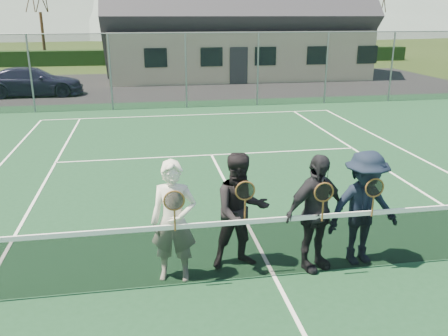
# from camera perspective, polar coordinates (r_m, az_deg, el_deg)

# --- Properties ---
(ground) EXTENTS (220.00, 220.00, 0.00)m
(ground) POSITION_cam_1_polar(r_m,az_deg,el_deg) (26.29, -5.87, 9.83)
(ground) COLOR #2D4318
(ground) RESTS_ON ground
(court_surface) EXTENTS (30.00, 30.00, 0.02)m
(court_surface) POSITION_cam_1_polar(r_m,az_deg,el_deg) (7.25, 6.00, -12.84)
(court_surface) COLOR #14381E
(court_surface) RESTS_ON ground
(tarmac_carpark) EXTENTS (40.00, 12.00, 0.01)m
(tarmac_carpark) POSITION_cam_1_polar(r_m,az_deg,el_deg) (26.33, -14.70, 9.37)
(tarmac_carpark) COLOR black
(tarmac_carpark) RESTS_ON ground
(hedge_row) EXTENTS (40.00, 1.20, 1.10)m
(hedge_row) POSITION_cam_1_polar(r_m,az_deg,el_deg) (38.14, -7.24, 13.15)
(hedge_row) COLOR black
(hedge_row) RESTS_ON ground
(car_c) EXTENTS (4.62, 1.94, 1.33)m
(car_c) POSITION_cam_1_polar(r_m,az_deg,el_deg) (24.49, -22.06, 9.60)
(car_c) COLOR #1B1C37
(car_c) RESTS_ON ground
(court_markings) EXTENTS (11.03, 23.83, 0.01)m
(court_markings) POSITION_cam_1_polar(r_m,az_deg,el_deg) (7.24, 6.00, -12.74)
(court_markings) COLOR white
(court_markings) RESTS_ON court_surface
(tennis_net) EXTENTS (11.68, 0.08, 1.10)m
(tennis_net) POSITION_cam_1_polar(r_m,az_deg,el_deg) (6.99, 6.14, -9.12)
(tennis_net) COLOR slate
(tennis_net) RESTS_ON ground
(perimeter_fence) EXTENTS (30.07, 0.07, 3.02)m
(perimeter_fence) POSITION_cam_1_polar(r_m,az_deg,el_deg) (19.67, -4.60, 11.59)
(perimeter_fence) COLOR slate
(perimeter_fence) RESTS_ON ground
(clubhouse) EXTENTS (15.60, 8.20, 7.70)m
(clubhouse) POSITION_cam_1_polar(r_m,az_deg,el_deg) (30.52, 1.22, 18.56)
(clubhouse) COLOR beige
(clubhouse) RESTS_ON ground
(player_a) EXTENTS (0.73, 0.56, 1.80)m
(player_a) POSITION_cam_1_polar(r_m,az_deg,el_deg) (6.78, -6.06, -6.44)
(player_a) COLOR white
(player_a) RESTS_ON court_surface
(player_b) EXTENTS (0.95, 0.78, 1.80)m
(player_b) POSITION_cam_1_polar(r_m,az_deg,el_deg) (7.09, 2.05, -5.23)
(player_b) COLOR black
(player_b) RESTS_ON court_surface
(player_c) EXTENTS (1.14, 0.77, 1.80)m
(player_c) POSITION_cam_1_polar(r_m,az_deg,el_deg) (7.16, 10.93, -5.32)
(player_c) COLOR black
(player_c) RESTS_ON court_surface
(player_d) EXTENTS (1.23, 0.79, 1.80)m
(player_d) POSITION_cam_1_polar(r_m,az_deg,el_deg) (7.49, 16.43, -4.67)
(player_d) COLOR black
(player_d) RESTS_ON court_surface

